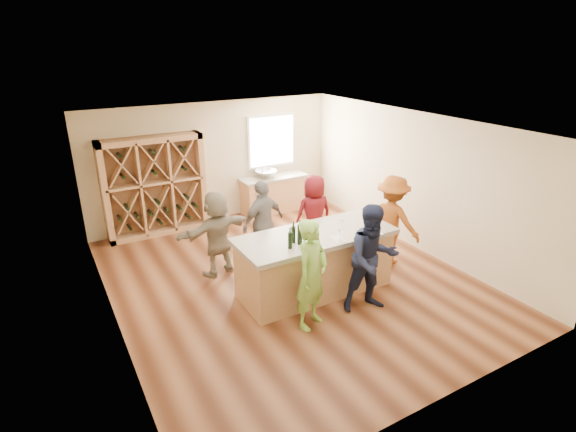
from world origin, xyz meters
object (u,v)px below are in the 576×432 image
tasting_counter_base (315,264)px  wine_bottle_b (290,240)px  wine_bottle_c (293,234)px  person_server (391,220)px  person_near_left (312,275)px  wine_rack (155,187)px  person_near_right (372,259)px  wine_bottle_e (307,233)px  person_far_right (314,214)px  person_far_left (217,233)px  person_far_mid (263,223)px  sink (266,174)px  wine_bottle_d (300,235)px

tasting_counter_base → wine_bottle_b: bearing=-157.4°
wine_bottle_c → person_server: (2.35, 0.29, -0.34)m
wine_bottle_b → person_near_left: (0.05, -0.55, -0.35)m
wine_rack → person_near_right: size_ratio=1.23×
wine_bottle_e → person_near_right: 1.11m
wine_bottle_b → person_far_right: (1.47, 1.60, -0.40)m
person_server → person_far_left: bearing=46.2°
wine_bottle_b → person_far_mid: (0.37, 1.65, -0.37)m
person_near_right → person_far_right: 2.27m
sink → wine_bottle_e: wine_bottle_e is taller
wine_bottle_e → person_far_mid: bearing=89.9°
wine_rack → wine_bottle_d: 4.24m
person_near_right → person_far_mid: person_near_right is taller
wine_bottle_b → person_server: 2.57m
tasting_counter_base → person_far_mid: person_far_mid is taller
person_server → wine_bottle_c: bearing=75.4°
wine_rack → wine_bottle_d: wine_rack is taller
wine_bottle_c → person_far_left: bearing=114.7°
sink → tasting_counter_base: 3.94m
sink → wine_bottle_c: size_ratio=1.94×
person_far_right → person_far_left: (-2.03, 0.10, -0.01)m
sink → wine_bottle_e: 4.15m
wine_bottle_c → sink: bearing=68.8°
sink → wine_bottle_d: (-1.45, -3.98, 0.23)m
wine_bottle_b → person_far_right: 2.21m
wine_bottle_d → tasting_counter_base: bearing=25.7°
wine_bottle_b → person_far_mid: person_far_mid is taller
sink → wine_bottle_e: size_ratio=1.83×
person_near_right → sink: bearing=97.3°
wine_bottle_e → person_near_right: size_ratio=0.17×
wine_bottle_d → person_far_mid: person_far_mid is taller
wine_bottle_d → person_far_left: (-0.77, 1.64, -0.44)m
wine_bottle_c → person_far_left: (-0.71, 1.54, -0.41)m
tasting_counter_base → wine_bottle_c: 0.88m
wine_bottle_d → person_near_left: 0.74m
wine_bottle_b → person_near_right: 1.33m
wine_bottle_d → person_server: 2.35m
wine_bottle_b → wine_bottle_d: 0.22m
tasting_counter_base → wine_bottle_b: (-0.65, -0.27, 0.71)m
person_server → person_far_left: size_ratio=1.09×
sink → person_far_right: person_far_right is taller
sink → wine_bottle_b: size_ratio=2.01×
wine_bottle_c → wine_bottle_d: wine_bottle_d is taller
wine_bottle_c → person_server: size_ratio=0.16×
wine_rack → tasting_counter_base: size_ratio=0.85×
sink → person_far_left: bearing=-133.4°
wine_bottle_b → wine_rack: bearing=104.2°
wine_bottle_c → person_near_left: bearing=-98.2°
sink → wine_bottle_b: (-1.66, -4.04, 0.20)m
wine_bottle_b → tasting_counter_base: bearing=22.6°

